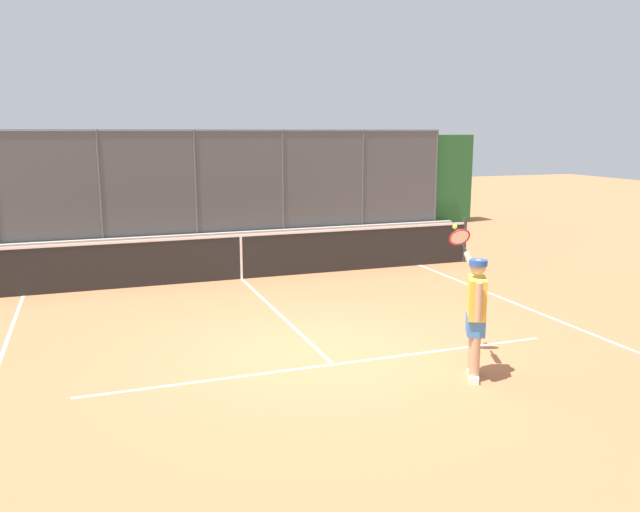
% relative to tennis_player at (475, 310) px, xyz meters
% --- Properties ---
extents(ground_plane, '(60.00, 60.00, 0.00)m').
position_rel_tennis_player_xyz_m(ground_plane, '(1.52, -1.51, -0.89)').
color(ground_plane, '#B76B42').
extents(court_line_markings, '(8.55, 9.93, 0.01)m').
position_rel_tennis_player_xyz_m(court_line_markings, '(1.52, -0.69, -0.89)').
color(court_line_markings, white).
rests_on(court_line_markings, ground).
extents(fence_backdrop, '(18.77, 1.37, 3.13)m').
position_rel_tennis_player_xyz_m(fence_backdrop, '(1.52, -12.76, 0.58)').
color(fence_backdrop, '#474C51').
rests_on(fence_backdrop, ground).
extents(tennis_net, '(10.99, 0.09, 1.07)m').
position_rel_tennis_player_xyz_m(tennis_net, '(1.52, -6.47, -0.39)').
color(tennis_net, '#2D2D2D').
rests_on(tennis_net, ground).
extents(tennis_player, '(0.58, 1.29, 1.83)m').
position_rel_tennis_player_xyz_m(tennis_player, '(0.00, 0.00, 0.00)').
color(tennis_player, silver).
rests_on(tennis_player, ground).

